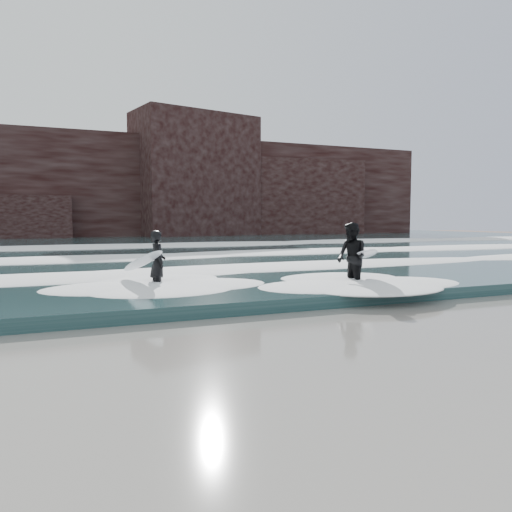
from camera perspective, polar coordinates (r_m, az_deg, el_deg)
The scene contains 8 objects.
ground at distance 8.39m, azimuth 15.09°, elevation -9.71°, with size 120.00×120.00×0.00m, color #896754.
sea at distance 35.82m, azimuth -14.61°, elevation 1.20°, with size 90.00×52.00×0.30m, color #1E3C3E.
headland at distance 52.74m, azimuth -17.35°, elevation 7.37°, with size 70.00×9.00×10.00m, color black.
foam_near at distance 16.29m, azimuth -4.65°, elevation -1.38°, with size 60.00×3.20×0.20m, color white.
foam_mid at distance 23.02m, azimuth -10.06°, elevation 0.29°, with size 60.00×4.00×0.24m, color white.
foam_far at distance 31.85m, azimuth -13.61°, elevation 1.38°, with size 60.00×4.80×0.30m, color white.
surfer_left at distance 13.54m, azimuth -11.55°, elevation -0.67°, with size 1.16×2.11×1.69m.
surfer_right at distance 13.88m, azimuth 11.01°, elevation -0.12°, with size 1.45×2.07×1.90m.
Camera 1 is at (-5.02, -6.41, 2.01)m, focal length 35.00 mm.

